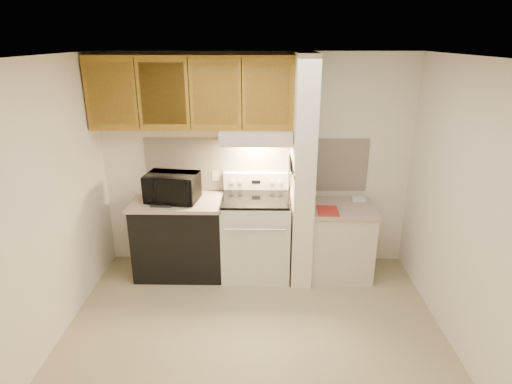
{
  "coord_description": "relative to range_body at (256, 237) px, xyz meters",
  "views": [
    {
      "loc": [
        0.08,
        -3.32,
        2.64
      ],
      "look_at": [
        0.01,
        0.75,
        1.16
      ],
      "focal_mm": 30.0,
      "sensor_mm": 36.0,
      "label": 1
    }
  ],
  "objects": [
    {
      "name": "knife_strip",
      "position": [
        0.39,
        -0.06,
        0.86
      ],
      "size": [
        0.02,
        0.42,
        0.04
      ],
      "primitive_type": "cube",
      "color": "black",
      "rests_on": "partition_pillar"
    },
    {
      "name": "white_box",
      "position": [
        1.19,
        0.17,
        0.41
      ],
      "size": [
        0.16,
        0.11,
        0.04
      ],
      "primitive_type": "cube",
      "rotation": [
        0.0,
        0.0,
        -0.05
      ],
      "color": "white",
      "rests_on": "right_countertop"
    },
    {
      "name": "range_body",
      "position": [
        0.0,
        0.0,
        0.0
      ],
      "size": [
        0.76,
        0.65,
        0.92
      ],
      "primitive_type": "cube",
      "color": "silver",
      "rests_on": "floor"
    },
    {
      "name": "range_knob_left_inner",
      "position": [
        -0.18,
        0.24,
        0.59
      ],
      "size": [
        0.05,
        0.02,
        0.05
      ],
      "primitive_type": "cylinder",
      "rotation": [
        1.57,
        0.0,
        0.0
      ],
      "color": "silver",
      "rests_on": "range_backguard"
    },
    {
      "name": "dishwasher_front",
      "position": [
        -0.88,
        0.01,
        -0.03
      ],
      "size": [
        1.0,
        0.63,
        0.87
      ],
      "primitive_type": "cube",
      "color": "black",
      "rests_on": "floor"
    },
    {
      "name": "spoon_rest",
      "position": [
        -1.02,
        -0.19,
        0.46
      ],
      "size": [
        0.24,
        0.09,
        0.02
      ],
      "primitive_type": "cube",
      "rotation": [
        0.0,
        0.0,
        -0.05
      ],
      "color": "black",
      "rests_on": "left_countertop"
    },
    {
      "name": "red_folder",
      "position": [
        0.79,
        -0.16,
        0.4
      ],
      "size": [
        0.23,
        0.31,
        0.01
      ],
      "primitive_type": "cube",
      "rotation": [
        0.0,
        0.0,
        -0.03
      ],
      "color": "#B52A24",
      "rests_on": "right_countertop"
    },
    {
      "name": "knife_handle_a",
      "position": [
        0.38,
        -0.22,
        0.91
      ],
      "size": [
        0.02,
        0.02,
        0.1
      ],
      "primitive_type": "cylinder",
      "color": "black",
      "rests_on": "knife_strip"
    },
    {
      "name": "microwave",
      "position": [
        -0.93,
        -0.01,
        0.61
      ],
      "size": [
        0.61,
        0.46,
        0.31
      ],
      "primitive_type": "imported",
      "rotation": [
        0.0,
        0.0,
        -0.13
      ],
      "color": "black",
      "rests_on": "left_countertop"
    },
    {
      "name": "cooktop",
      "position": [
        0.0,
        0.0,
        0.48
      ],
      "size": [
        0.74,
        0.64,
        0.03
      ],
      "primitive_type": "cube",
      "color": "black",
      "rests_on": "range_body"
    },
    {
      "name": "range_hood",
      "position": [
        0.0,
        0.12,
        1.17
      ],
      "size": [
        0.78,
        0.44,
        0.15
      ],
      "primitive_type": "cube",
      "color": "beige",
      "rests_on": "upper_cabinets"
    },
    {
      "name": "knife_blade_b",
      "position": [
        0.38,
        -0.15,
        0.75
      ],
      "size": [
        0.01,
        0.04,
        0.18
      ],
      "primitive_type": "cube",
      "color": "silver",
      "rests_on": "knife_strip"
    },
    {
      "name": "oven_window",
      "position": [
        0.0,
        -0.32,
        0.04
      ],
      "size": [
        0.5,
        0.01,
        0.3
      ],
      "primitive_type": "cube",
      "color": "black",
      "rests_on": "range_body"
    },
    {
      "name": "cab_gap_b",
      "position": [
        -0.69,
        0.01,
        1.62
      ],
      "size": [
        0.01,
        0.01,
        0.73
      ],
      "primitive_type": "cube",
      "color": "black",
      "rests_on": "upper_cabinets"
    },
    {
      "name": "cab_gap_a",
      "position": [
        -1.23,
        0.01,
        1.62
      ],
      "size": [
        0.01,
        0.01,
        0.73
      ],
      "primitive_type": "cube",
      "color": "black",
      "rests_on": "upper_cabinets"
    },
    {
      "name": "range_knob_right_outer",
      "position": [
        0.28,
        0.24,
        0.59
      ],
      "size": [
        0.05,
        0.02,
        0.05
      ],
      "primitive_type": "cylinder",
      "rotation": [
        1.57,
        0.0,
        0.0
      ],
      "color": "silver",
      "rests_on": "range_backguard"
    },
    {
      "name": "left_countertop",
      "position": [
        -0.88,
        0.01,
        0.43
      ],
      "size": [
        1.04,
        0.67,
        0.04
      ],
      "primitive_type": "cube",
      "color": "#B7A290",
      "rests_on": "dishwasher_front"
    },
    {
      "name": "cab_door_a",
      "position": [
        -1.51,
        0.01,
        1.62
      ],
      "size": [
        0.46,
        0.01,
        0.63
      ],
      "primitive_type": "cube",
      "color": "olive",
      "rests_on": "upper_cabinets"
    },
    {
      "name": "range_display",
      "position": [
        0.0,
        0.24,
        0.59
      ],
      "size": [
        0.1,
        0.01,
        0.04
      ],
      "primitive_type": "cube",
      "color": "black",
      "rests_on": "range_backguard"
    },
    {
      "name": "right_cab_base",
      "position": [
        0.97,
        -0.01,
        -0.06
      ],
      "size": [
        0.7,
        0.6,
        0.81
      ],
      "primitive_type": "cube",
      "color": "beige",
      "rests_on": "floor"
    },
    {
      "name": "partition_pillar",
      "position": [
        0.51,
        -0.01,
        0.79
      ],
      "size": [
        0.22,
        0.7,
        2.5
      ],
      "primitive_type": "cube",
      "color": "white",
      "rests_on": "floor"
    },
    {
      "name": "knife_handle_c",
      "position": [
        0.38,
        -0.05,
        0.91
      ],
      "size": [
        0.02,
        0.02,
        0.1
      ],
      "primitive_type": "cylinder",
      "color": "black",
      "rests_on": "knife_strip"
    },
    {
      "name": "range_backguard",
      "position": [
        0.0,
        0.28,
        0.59
      ],
      "size": [
        0.76,
        0.08,
        0.2
      ],
      "primitive_type": "cube",
      "color": "silver",
      "rests_on": "range_body"
    },
    {
      "name": "oven_mitt",
      "position": [
        0.38,
        0.17,
        0.75
      ],
      "size": [
        0.03,
        0.09,
        0.21
      ],
      "primitive_type": "cube",
      "color": "gray",
      "rests_on": "partition_pillar"
    },
    {
      "name": "wall_back",
      "position": [
        0.0,
        0.34,
        0.79
      ],
      "size": [
        3.6,
        2.5,
        0.02
      ],
      "primitive_type": "cube",
      "rotation": [
        1.57,
        0.0,
        0.0
      ],
      "color": "white",
      "rests_on": "floor"
    },
    {
      "name": "range_knob_right_inner",
      "position": [
        0.18,
        0.24,
        0.59
      ],
      "size": [
        0.05,
        0.02,
        0.05
      ],
      "primitive_type": "cylinder",
      "rotation": [
        1.57,
        0.0,
        0.0
      ],
      "color": "silver",
      "rests_on": "range_backguard"
    },
    {
      "name": "knife_blade_e",
      "position": [
        0.38,
        0.1,
        0.75
      ],
      "size": [
        0.01,
        0.04,
        0.18
      ],
      "primitive_type": "cube",
      "color": "silver",
      "rests_on": "knife_strip"
    },
    {
      "name": "cab_door_b",
      "position": [
        -0.96,
        0.01,
        1.62
      ],
      "size": [
        0.46,
        0.01,
        0.63
      ],
      "primitive_type": "cube",
      "color": "olive",
      "rests_on": "upper_cabinets"
    },
    {
      "name": "ceiling",
      "position": [
        0.0,
        -1.16,
        2.04
      ],
      "size": [
        3.6,
        3.6,
        0.0
      ],
      "primitive_type": "plane",
      "rotation": [
        3.14,
        0.0,
        0.0
      ],
      "color": "white",
      "rests_on": "wall_back"
    },
    {
      "name": "knife_blade_d",
      "position": [
        0.38,
        0.01,
        0.76
      ],
      "size": [
        0.01,
        0.04,
        0.16
      ],
      "primitive_type": "cube",
      "color": "silver",
      "rests_on": "knife_strip"
    },
    {
      "name": "hood_lip",
      "position": [
        0.0,
        -0.08,
        1.12
      ],
      "size": [
        0.78,
        0.04,
        0.06
      ],
      "primitive_type": "cube",
      "color": "beige",
      "rests_on": "range_hood"
    },
    {
      "name": "right_countertop",
      "position": [
        0.97,
        -0.01,
        0.37
      ],
      "size": [
        0.74,
        0.64,
        0.04
      ],
      "primitive_type": "cube",
      "color": "#B7A290",
      "rests_on": "right_cab_base"
    },
    {
      "name": "wall_right",
      "position": [
        1.8,
        -1.16,
        0.79
      ],
      "size": [
        0.02,
        3.0,
        2.5
      ],
      "primitive_type": "cube",
      "color": "white",
      "rests_on": "floor"
    },
    {
      "name": "oven_handle",
      "position": [
        0.0,
        -0.35,
        0.26
      ],
      "size": [
        0.65,
        0.02,
        0.02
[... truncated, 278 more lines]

